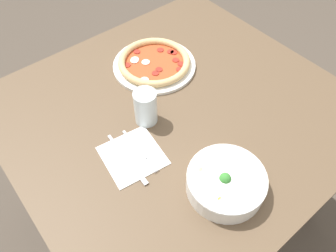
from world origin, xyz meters
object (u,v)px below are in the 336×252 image
at_px(pizza, 154,63).
at_px(bowl, 226,182).
at_px(knife, 125,157).
at_px(fork, 139,150).
at_px(glass, 146,107).

height_order(pizza, bowl, bowl).
distance_m(pizza, knife, 0.42).
distance_m(fork, knife, 0.05).
relative_size(bowl, fork, 1.18).
bearing_deg(fork, bowl, 26.44).
bearing_deg(bowl, fork, -66.41).
bearing_deg(knife, bowl, 33.90).
relative_size(fork, knife, 0.87).
distance_m(bowl, glass, 0.34).
relative_size(bowl, glass, 1.81).
distance_m(bowl, knife, 0.30).
bearing_deg(glass, fork, 42.78).
bearing_deg(knife, pizza, 133.04).
height_order(pizza, fork, pizza).
xyz_separation_m(pizza, bowl, (0.16, 0.53, 0.02)).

